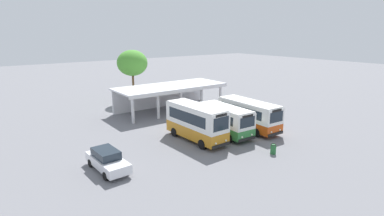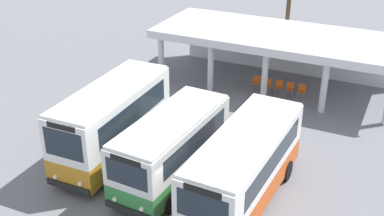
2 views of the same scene
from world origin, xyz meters
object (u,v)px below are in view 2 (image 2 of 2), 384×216
Objects in this scene: waiting_chair_end_by_column at (256,82)px; waiting_chair_middle_seat at (279,86)px; city_bus_second_in_row at (172,146)px; waiting_chair_second_from_end at (267,84)px; city_bus_middle_cream at (245,165)px; city_bus_nearest_orange at (113,120)px; waiting_chair_fourth_seat at (290,88)px; waiting_chair_fifth_seat at (302,90)px.

waiting_chair_middle_seat is at bearing -1.04° from waiting_chair_end_by_column.
city_bus_second_in_row reaches higher than waiting_chair_second_from_end.
city_bus_middle_cream is at bearing -80.80° from waiting_chair_middle_seat.
city_bus_nearest_orange reaches higher than waiting_chair_middle_seat.
city_bus_middle_cream reaches higher than waiting_chair_fourth_seat.
waiting_chair_end_by_column is 1.00× the size of waiting_chair_middle_seat.
city_bus_middle_cream reaches higher than city_bus_second_in_row.
waiting_chair_middle_seat is 0.70m from waiting_chair_fourth_seat.
city_bus_middle_cream is 10.90m from waiting_chair_fourth_seat.
waiting_chair_second_from_end is 0.70m from waiting_chair_middle_seat.
city_bus_second_in_row is 7.79× the size of waiting_chair_fourth_seat.
city_bus_middle_cream is 11.36m from waiting_chair_end_by_column.
city_bus_nearest_orange is 8.34× the size of waiting_chair_middle_seat.
waiting_chair_middle_seat is at bearing 99.20° from city_bus_middle_cream.
waiting_chair_second_from_end is 1.40m from waiting_chair_fourth_seat.
waiting_chair_fourth_seat is at bearing -1.71° from waiting_chair_end_by_column.
waiting_chair_middle_seat is (1.56, 10.66, -1.15)m from city_bus_second_in_row.
waiting_chair_end_by_column is at bearing 89.16° from city_bus_second_in_row.
city_bus_nearest_orange reaches higher than waiting_chair_fifth_seat.
waiting_chair_second_from_end and waiting_chair_middle_seat have the same top height.
waiting_chair_end_by_column is 1.00× the size of waiting_chair_fourth_seat.
city_bus_nearest_orange is 8.34× the size of waiting_chair_second_from_end.
waiting_chair_fourth_seat is at bearing 61.18° from city_bus_nearest_orange.
waiting_chair_fourth_seat is 0.70m from waiting_chair_fifth_seat.
city_bus_second_in_row is 10.84m from waiting_chair_middle_seat.
city_bus_second_in_row is at bearing -90.84° from waiting_chair_end_by_column.
city_bus_middle_cream is at bearing -84.43° from waiting_chair_fourth_seat.
city_bus_nearest_orange is 11.63m from waiting_chair_fourth_seat.
city_bus_middle_cream is at bearing -77.15° from waiting_chair_second_from_end.
city_bus_middle_cream is 8.94× the size of waiting_chair_fourth_seat.
waiting_chair_end_by_column is at bearing 172.33° from waiting_chair_second_from_end.
city_bus_nearest_orange is 11.34m from waiting_chair_middle_seat.
waiting_chair_fourth_seat is at bearing -3.05° from waiting_chair_middle_seat.
waiting_chair_end_by_column is 2.80m from waiting_chair_fifth_seat.
waiting_chair_middle_seat is at bearing 177.74° from waiting_chair_fifth_seat.
city_bus_second_in_row is at bearing -105.58° from waiting_chair_fifth_seat.
waiting_chair_middle_seat is (4.86, 10.15, -1.41)m from city_bus_nearest_orange.
city_bus_second_in_row is at bearing -8.82° from city_bus_nearest_orange.
waiting_chair_end_by_column is at bearing 106.21° from city_bus_middle_cream.
city_bus_second_in_row is 11.07m from waiting_chair_fifth_seat.
city_bus_nearest_orange is 8.34× the size of waiting_chair_fifth_seat.
waiting_chair_second_from_end is 1.00× the size of waiting_chair_middle_seat.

